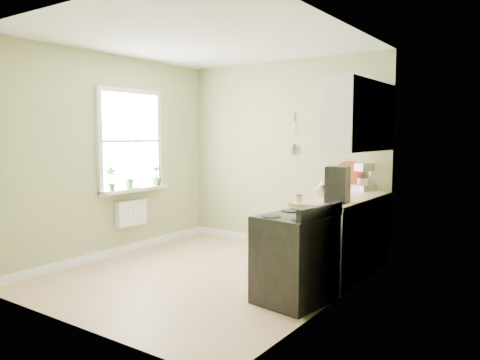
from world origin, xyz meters
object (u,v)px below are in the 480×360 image
Objects in this scene: stove at (295,258)px; stand_mixer at (365,178)px; kettle at (322,189)px; coffee_maker at (337,185)px.

stand_mixer reaches higher than stove.
stove is at bearing -89.81° from stand_mixer.
stove is 1.25m from kettle.
stand_mixer is 1.03× the size of coffee_maker.
kettle is at bearing 101.74° from stove.
coffee_maker reaches higher than kettle.
kettle is (-0.23, 1.10, 0.56)m from stove.
coffee_maker is (0.35, -0.37, 0.10)m from kettle.
kettle is 0.52m from coffee_maker.
stove is 2.51× the size of coffee_maker.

